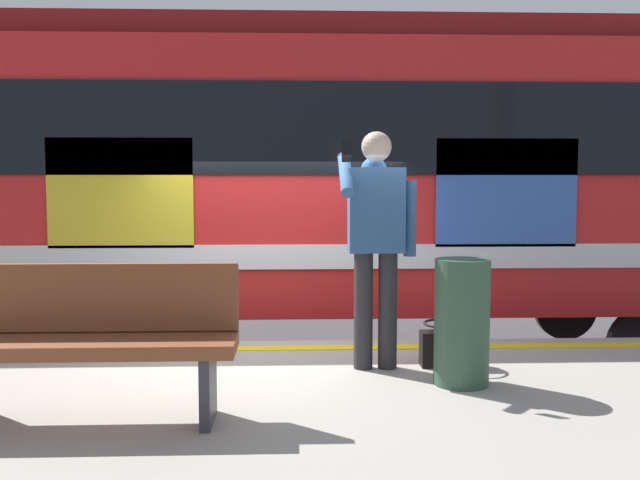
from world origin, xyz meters
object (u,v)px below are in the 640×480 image
object	(u,v)px
bench	(94,336)
handbag	(446,345)
train_carriage	(311,170)
trash_bin	(462,322)
passenger	(376,230)

from	to	relation	value
bench	handbag	bearing A→B (deg)	-153.58
train_carriage	trash_bin	world-z (taller)	train_carriage
handbag	trash_bin	world-z (taller)	trash_bin
passenger	trash_bin	size ratio (longest dim) A/B	2.03
passenger	bench	xyz separation A→B (m)	(1.76, 1.11, -0.54)
passenger	trash_bin	distance (m)	0.92
train_carriage	handbag	world-z (taller)	train_carriage
passenger	trash_bin	bearing A→B (deg)	139.45
handbag	trash_bin	xyz separation A→B (m)	(0.00, 0.49, 0.27)
bench	trash_bin	bearing A→B (deg)	-164.13
handbag	train_carriage	bearing A→B (deg)	-73.91
handbag	trash_bin	distance (m)	0.56
train_carriage	passenger	world-z (taller)	train_carriage
trash_bin	bench	bearing A→B (deg)	15.87
train_carriage	passenger	xyz separation A→B (m)	(-0.38, 3.23, -0.47)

